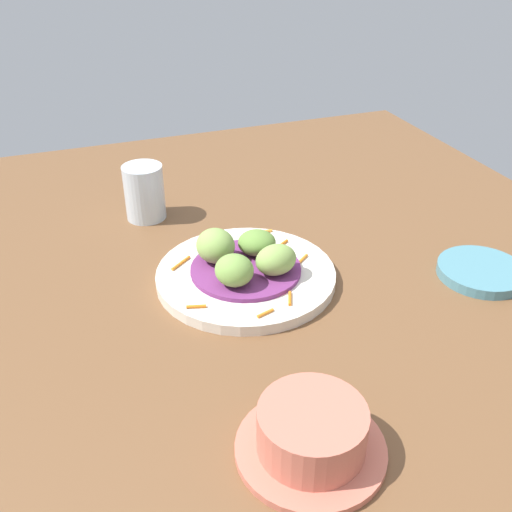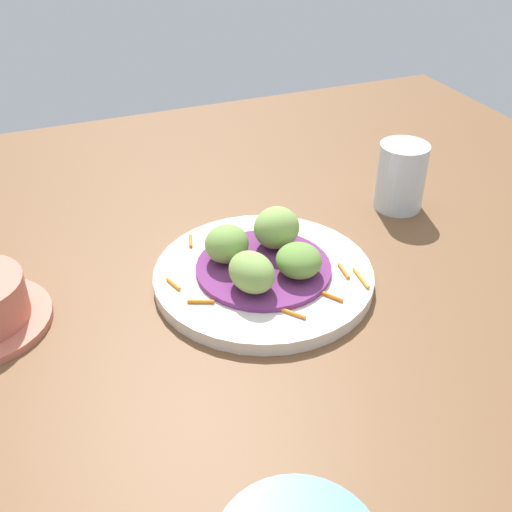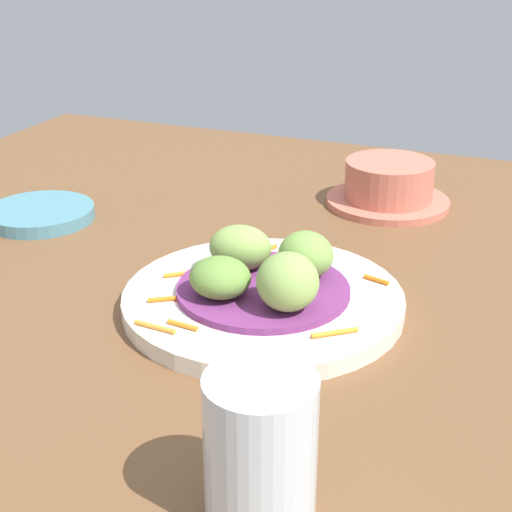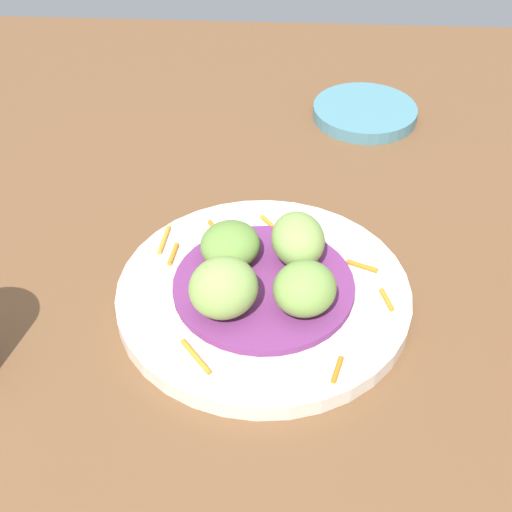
{
  "view_description": "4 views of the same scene",
  "coord_description": "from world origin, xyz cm",
  "views": [
    {
      "loc": [
        -64.92,
        22.68,
        45.94
      ],
      "look_at": [
        -3.35,
        -0.07,
        5.79
      ],
      "focal_mm": 41.27,
      "sensor_mm": 36.0,
      "label": 1
    },
    {
      "loc": [
        -24.35,
        -49.8,
        42.72
      ],
      "look_at": [
        -3.42,
        2.07,
        4.95
      ],
      "focal_mm": 43.89,
      "sensor_mm": 36.0,
      "label": 2
    },
    {
      "loc": [
        51.47,
        22.68,
        33.03
      ],
      "look_at": [
        -3.59,
        0.28,
        6.43
      ],
      "focal_mm": 54.26,
      "sensor_mm": 36.0,
      "label": 3
    },
    {
      "loc": [
        -4.59,
        43.1,
        43.41
      ],
      "look_at": [
        -2.17,
        -0.66,
        5.27
      ],
      "focal_mm": 50.15,
      "sensor_mm": 36.0,
      "label": 4
    }
  ],
  "objects": [
    {
      "name": "table_surface",
      "position": [
        0.0,
        0.0,
        1.0
      ],
      "size": [
        110.0,
        110.0,
        2.0
      ],
      "primitive_type": "cube",
      "color": "brown",
      "rests_on": "ground"
    },
    {
      "name": "guac_scoop_back",
      "position": [
        -6.11,
        3.85,
        6.11
      ],
      "size": [
        6.84,
        6.82,
        4.04
      ],
      "primitive_type": "ellipsoid",
      "rotation": [
        0.0,
        0.0,
        5.45
      ],
      "color": "#759E47",
      "rests_on": "cabbage_bed"
    },
    {
      "name": "guac_scoop_center",
      "position": [
        0.32,
        -1.43,
        5.72
      ],
      "size": [
        6.09,
        6.31,
        3.26
      ],
      "primitive_type": "ellipsoid",
      "rotation": [
        0.0,
        0.0,
        2.87
      ],
      "color": "olive",
      "rests_on": "cabbage_bed"
    },
    {
      "name": "side_plate_small",
      "position": [
        -12.92,
        -29.03,
        2.7
      ],
      "size": [
        11.69,
        11.69,
        1.4
      ],
      "primitive_type": "cylinder",
      "color": "teal",
      "rests_on": "table_surface"
    },
    {
      "name": "guac_scoop_right",
      "position": [
        -0.26,
        4.42,
        6.42
      ],
      "size": [
        7.07,
        6.95,
        4.66
      ],
      "primitive_type": "ellipsoid",
      "rotation": [
        0.0,
        0.0,
        3.66
      ],
      "color": "#84A851",
      "rests_on": "cabbage_bed"
    },
    {
      "name": "terracotta_bowl",
      "position": [
        -31.93,
        5.12,
        4.32
      ],
      "size": [
        14.08,
        14.08,
        5.21
      ],
      "color": "#C66B56",
      "rests_on": "table_surface"
    },
    {
      "name": "guac_scoop_left",
      "position": [
        -5.53,
        -2.0,
        6.07
      ],
      "size": [
        5.27,
        6.23,
        3.96
      ],
      "primitive_type": "ellipsoid",
      "rotation": [
        0.0,
        0.0,
        1.75
      ],
      "color": "#84A851",
      "rests_on": "cabbage_bed"
    },
    {
      "name": "water_glass",
      "position": [
        19.84,
        10.07,
        6.37
      ],
      "size": [
        6.26,
        6.26,
        8.74
      ],
      "primitive_type": "cylinder",
      "color": "silver",
      "rests_on": "table_surface"
    },
    {
      "name": "main_plate",
      "position": [
        -2.89,
        1.21,
        2.74
      ],
      "size": [
        23.9,
        23.9,
        1.47
      ],
      "primitive_type": "cylinder",
      "color": "silver",
      "rests_on": "table_surface"
    },
    {
      "name": "carrot_garnish",
      "position": [
        -1.85,
        -0.27,
        3.67
      ],
      "size": [
        19.64,
        18.85,
        0.4
      ],
      "color": "orange",
      "rests_on": "main_plate"
    },
    {
      "name": "cabbage_bed",
      "position": [
        -2.89,
        1.21,
        3.78
      ],
      "size": [
        14.69,
        14.69,
        0.62
      ],
      "primitive_type": "cylinder",
      "color": "#702D6B",
      "rests_on": "main_plate"
    }
  ]
}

